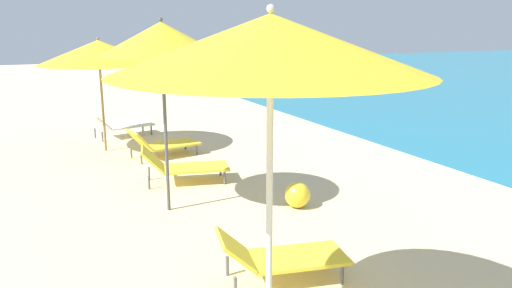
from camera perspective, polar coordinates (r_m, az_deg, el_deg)
name	(u,v)px	position (r m, az deg, el deg)	size (l,w,h in m)	color
umbrella_second	(271,45)	(3.43, 1.71, 11.51)	(2.27, 2.27, 2.88)	silver
lounger_second_shoreside	(280,255)	(5.45, 2.78, -12.90)	(1.50, 0.85, 0.59)	yellow
umbrella_third	(161,40)	(7.11, -11.00, 11.90)	(1.82, 1.82, 2.85)	#4C4C51
lounger_third_shoreside	(183,165)	(8.76, -8.53, -2.48)	(1.62, 0.96, 0.66)	yellow
umbrella_farthest	(99,52)	(11.15, -17.94, 10.17)	(2.55, 2.55, 2.50)	olive
lounger_farthest_shoreside	(121,124)	(12.72, -15.51, 2.22)	(1.60, 0.91, 0.63)	white
lounger_farthest_inland	(162,143)	(10.55, -10.92, 0.08)	(1.56, 0.89, 0.64)	yellow
beach_ball	(297,195)	(7.56, 4.87, -5.96)	(0.40, 0.40, 0.40)	yellow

